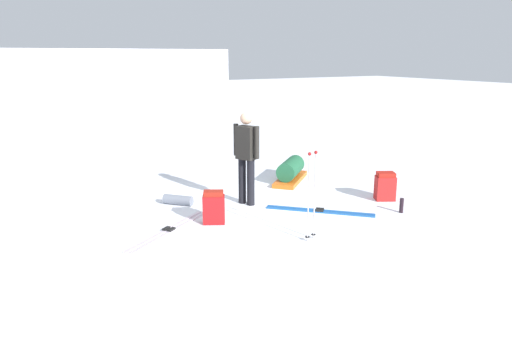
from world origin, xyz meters
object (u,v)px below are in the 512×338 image
object	(u,v)px
ski_pair_near	(320,211)
sleeping_mat_rolled	(178,200)
ski_pair_far	(169,230)
skier_standing	(246,153)
backpack_bright	(385,186)
gear_sled	(291,171)
ski_poles_planted_near	(312,192)
backpack_large_dark	(214,208)
thermos_bottle	(401,205)

from	to	relation	value
ski_pair_near	sleeping_mat_rolled	size ratio (longest dim) A/B	2.72
ski_pair_far	sleeping_mat_rolled	bearing A→B (deg)	64.22
skier_standing	backpack_bright	distance (m)	2.72
skier_standing	gear_sled	distance (m)	1.99
ski_poles_planted_near	backpack_large_dark	bearing A→B (deg)	126.09
sleeping_mat_rolled	thermos_bottle	xyz separation A→B (m)	(3.27, -2.30, 0.04)
ski_poles_planted_near	sleeping_mat_rolled	bearing A→B (deg)	114.46
ski_poles_planted_near	sleeping_mat_rolled	size ratio (longest dim) A/B	2.44
ski_pair_far	thermos_bottle	xyz separation A→B (m)	(3.85, -1.10, 0.12)
ski_poles_planted_near	backpack_bright	bearing A→B (deg)	21.70
ski_pair_near	thermos_bottle	world-z (taller)	thermos_bottle
ski_pair_far	thermos_bottle	bearing A→B (deg)	-16.01
skier_standing	ski_pair_near	bearing A→B (deg)	-47.93
backpack_large_dark	gear_sled	distance (m)	3.00
backpack_bright	gear_sled	bearing A→B (deg)	112.51
backpack_large_dark	thermos_bottle	xyz separation A→B (m)	(3.08, -1.09, -0.14)
thermos_bottle	backpack_large_dark	bearing A→B (deg)	160.55
backpack_large_dark	ski_poles_planted_near	world-z (taller)	ski_poles_planted_near
skier_standing	ski_pair_far	world-z (taller)	skier_standing
ski_pair_near	ski_poles_planted_near	distance (m)	1.51
ski_pair_far	backpack_large_dark	size ratio (longest dim) A/B	3.03
backpack_large_dark	ski_poles_planted_near	bearing A→B (deg)	-53.91
ski_pair_near	ski_pair_far	distance (m)	2.66
sleeping_mat_rolled	skier_standing	bearing A→B (deg)	-26.19
ski_poles_planted_near	gear_sled	xyz separation A→B (m)	(1.55, 2.95, -0.52)
ski_poles_planted_near	thermos_bottle	size ratio (longest dim) A/B	5.17
ski_pair_far	sleeping_mat_rolled	size ratio (longest dim) A/B	3.03
backpack_large_dark	gear_sled	world-z (taller)	backpack_large_dark
ski_pair_far	ski_poles_planted_near	world-z (taller)	ski_poles_planted_near
gear_sled	sleeping_mat_rolled	size ratio (longest dim) A/B	2.37
ski_pair_far	ski_poles_planted_near	bearing A→B (deg)	-37.87
sleeping_mat_rolled	backpack_large_dark	bearing A→B (deg)	-81.31
sleeping_mat_rolled	ski_poles_planted_near	bearing A→B (deg)	-65.54
ski_pair_far	sleeping_mat_rolled	xyz separation A→B (m)	(0.58, 1.20, 0.08)
skier_standing	sleeping_mat_rolled	world-z (taller)	skier_standing
ski_pair_near	thermos_bottle	size ratio (longest dim) A/B	5.74
skier_standing	ski_pair_far	size ratio (longest dim) A/B	1.02
gear_sled	ski_poles_planted_near	bearing A→B (deg)	-117.77
skier_standing	backpack_large_dark	bearing A→B (deg)	-145.20
ski_poles_planted_near	gear_sled	distance (m)	3.38
backpack_large_dark	thermos_bottle	bearing A→B (deg)	-19.45
gear_sled	thermos_bottle	size ratio (longest dim) A/B	5.02
backpack_bright	thermos_bottle	xyz separation A→B (m)	(-0.28, -0.70, -0.13)
skier_standing	ski_pair_far	bearing A→B (deg)	-159.42
backpack_bright	thermos_bottle	bearing A→B (deg)	-111.54
skier_standing	backpack_large_dark	xyz separation A→B (m)	(-0.95, -0.66, -0.69)
ski_pair_far	ski_poles_planted_near	distance (m)	2.32
backpack_bright	ski_poles_planted_near	bearing A→B (deg)	-158.30
ski_poles_planted_near	thermos_bottle	world-z (taller)	ski_poles_planted_near
backpack_bright	sleeping_mat_rolled	world-z (taller)	backpack_bright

